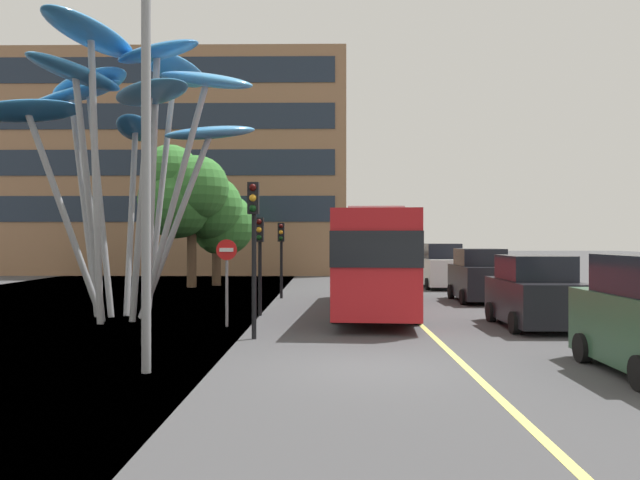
# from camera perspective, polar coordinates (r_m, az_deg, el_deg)

# --- Properties ---
(ground) EXTENTS (120.00, 240.00, 0.10)m
(ground) POSITION_cam_1_polar(r_m,az_deg,el_deg) (12.58, 1.64, -11.76)
(ground) COLOR #424244
(red_bus) EXTENTS (3.31, 11.74, 3.59)m
(red_bus) POSITION_cam_1_polar(r_m,az_deg,el_deg) (21.91, 5.19, -1.39)
(red_bus) COLOR red
(red_bus) RESTS_ON ground
(leaf_sculpture) EXTENTS (8.76, 8.26, 9.15)m
(leaf_sculpture) POSITION_cam_1_polar(r_m,az_deg,el_deg) (21.27, -17.38, 11.95)
(leaf_sculpture) COLOR #9EA0A5
(leaf_sculpture) RESTS_ON ground
(traffic_light_kerb_near) EXTENTS (0.28, 0.42, 3.96)m
(traffic_light_kerb_near) POSITION_cam_1_polar(r_m,az_deg,el_deg) (15.74, -6.11, 1.27)
(traffic_light_kerb_near) COLOR black
(traffic_light_kerb_near) RESTS_ON ground
(traffic_light_kerb_far) EXTENTS (0.28, 0.42, 3.23)m
(traffic_light_kerb_far) POSITION_cam_1_polar(r_m,az_deg,el_deg) (20.50, -5.56, -0.41)
(traffic_light_kerb_far) COLOR black
(traffic_light_kerb_far) RESTS_ON ground
(traffic_light_island_mid) EXTENTS (0.28, 0.42, 3.21)m
(traffic_light_island_mid) POSITION_cam_1_polar(r_m,az_deg,el_deg) (26.46, -3.58, -0.32)
(traffic_light_island_mid) COLOR black
(traffic_light_island_mid) RESTS_ON ground
(car_parked_mid) EXTENTS (2.06, 3.91, 2.06)m
(car_parked_mid) POSITION_cam_1_polar(r_m,az_deg,el_deg) (18.86, 19.06, -4.67)
(car_parked_mid) COLOR black
(car_parked_mid) RESTS_ON ground
(car_parked_far) EXTENTS (2.03, 3.86, 2.14)m
(car_parked_far) POSITION_cam_1_polar(r_m,az_deg,el_deg) (25.91, 14.40, -3.27)
(car_parked_far) COLOR black
(car_parked_far) RESTS_ON ground
(car_side_street) EXTENTS (2.04, 4.41, 2.29)m
(car_side_street) POSITION_cam_1_polar(r_m,az_deg,el_deg) (32.79, 11.04, -2.45)
(car_side_street) COLOR silver
(car_side_street) RESTS_ON ground
(car_far_side) EXTENTS (2.05, 4.50, 2.21)m
(car_far_side) POSITION_cam_1_polar(r_m,az_deg,el_deg) (39.47, 9.79, -2.05)
(car_far_side) COLOR gray
(car_far_side) RESTS_ON ground
(street_lamp) EXTENTS (1.90, 0.44, 7.84)m
(street_lamp) POSITION_cam_1_polar(r_m,az_deg,el_deg) (12.35, -13.71, 11.63)
(street_lamp) COLOR gray
(street_lamp) RESTS_ON ground
(tree_pavement_near) EXTENTS (4.68, 4.46, 7.33)m
(tree_pavement_near) POSITION_cam_1_polar(r_m,az_deg,el_deg) (32.78, -12.59, 4.27)
(tree_pavement_near) COLOR brown
(tree_pavement_near) RESTS_ON ground
(tree_pavement_far) EXTENTS (4.01, 4.50, 5.96)m
(tree_pavement_far) POSITION_cam_1_polar(r_m,az_deg,el_deg) (34.18, -9.46, 2.16)
(tree_pavement_far) COLOR brown
(tree_pavement_far) RESTS_ON ground
(no_entry_sign) EXTENTS (0.60, 0.12, 2.52)m
(no_entry_sign) POSITION_cam_1_polar(r_m,az_deg,el_deg) (18.17, -8.54, -2.60)
(no_entry_sign) COLOR gray
(no_entry_sign) RESTS_ON ground
(backdrop_building) EXTENTS (25.52, 11.26, 15.78)m
(backdrop_building) POSITION_cam_1_polar(r_m,az_deg,el_deg) (49.46, -12.80, 6.33)
(backdrop_building) COLOR #936B4C
(backdrop_building) RESTS_ON ground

